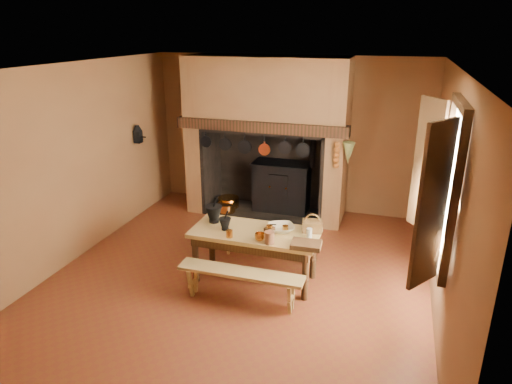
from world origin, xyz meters
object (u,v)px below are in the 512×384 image
mixing_bowl (281,228)px  wicker_basket (312,225)px  work_table (255,239)px  coffee_grinder (270,231)px  iron_range (282,186)px  bench_front (241,279)px

mixing_bowl → wicker_basket: bearing=17.6°
work_table → coffee_grinder: bearing=-17.3°
iron_range → bench_front: size_ratio=1.01×
coffee_grinder → iron_range: bearing=115.5°
work_table → bench_front: size_ratio=1.06×
work_table → bench_front: (0.00, -0.58, -0.28)m
bench_front → mixing_bowl: mixing_bowl is taller
iron_range → mixing_bowl: 2.51m
iron_range → work_table: 2.53m
bench_front → mixing_bowl: (0.33, 0.68, 0.43)m
bench_front → coffee_grinder: size_ratio=9.20×
work_table → mixing_bowl: 0.38m
mixing_bowl → work_table: bearing=-163.9°
bench_front → wicker_basket: bearing=48.2°
wicker_basket → bench_front: bearing=-141.8°
bench_front → coffee_grinder: (0.22, 0.52, 0.46)m
work_table → coffee_grinder: coffee_grinder is taller
bench_front → coffee_grinder: bearing=67.1°
iron_range → bench_front: bearing=-85.1°
work_table → iron_range: bearing=96.1°
iron_range → bench_front: iron_range is taller
work_table → coffee_grinder: 0.29m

